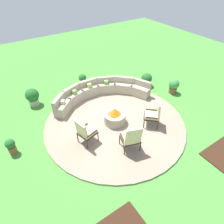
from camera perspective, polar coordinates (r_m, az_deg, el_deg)
The scene contains 12 objects.
ground_plane at distance 8.08m, azimuth 0.79°, elevation -3.22°, with size 24.00×24.00×0.00m, color #478C38.
patio_circle at distance 8.06m, azimuth 0.79°, elevation -3.07°, with size 5.59×5.59×0.06m, color gray.
fire_pit at distance 7.86m, azimuth 0.81°, elevation -1.44°, with size 0.85×0.85×0.70m.
curved_stone_bench at distance 9.25m, azimuth -3.45°, elevation 5.69°, with size 4.40×2.09×0.75m.
lounge_chair_front_left at distance 6.92m, azimuth -7.69°, elevation -5.50°, with size 0.70×0.66×1.07m.
lounge_chair_front_right at distance 6.66m, azimuth 5.55°, elevation -7.37°, with size 0.74×0.70×1.11m.
lounge_chair_back_left at distance 7.74m, azimuth 12.01°, elevation -0.45°, with size 0.78×0.79×1.09m.
potted_plant_0 at distance 7.57m, azimuth -26.98°, elevation -8.66°, with size 0.32×0.32×0.62m.
potted_plant_1 at distance 10.11m, azimuth 17.28°, elevation 7.28°, with size 0.49×0.49×0.74m.
potted_plant_2 at distance 10.43m, azimuth -8.43°, elevation 9.35°, with size 0.39×0.39×0.60m.
potted_plant_3 at distance 9.48m, azimuth -21.82°, elevation 4.18°, with size 0.59×0.59×0.81m.
potted_plant_4 at distance 10.37m, azimuth 9.87°, elevation 9.20°, with size 0.54×0.54×0.70m.
Camera 1 is at (-3.43, -4.92, 5.42)m, focal length 31.90 mm.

